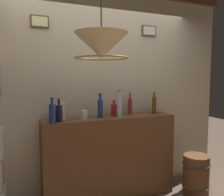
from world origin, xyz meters
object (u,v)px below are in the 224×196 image
object	(u,v)px
liquor_bottle_amaro	(119,107)
liquor_bottle_scotch	(52,113)
liquor_bottle_tequila	(59,113)
glass_tumbler_rocks	(84,114)
liquor_bottle_vermouth	(100,108)
liquor_bottle_gin	(130,106)
wooden_barrel	(196,175)
liquor_bottle_vodka	(154,105)
pendant_lamp	(101,46)
liquor_bottle_rye	(114,110)
liquor_bottle_whiskey	(62,111)

from	to	relation	value
liquor_bottle_amaro	liquor_bottle_scotch	size ratio (longest dim) A/B	1.12
liquor_bottle_tequila	glass_tumbler_rocks	xyz separation A→B (m)	(0.32, 0.07, -0.05)
liquor_bottle_vermouth	liquor_bottle_gin	distance (m)	0.48
liquor_bottle_scotch	wooden_barrel	world-z (taller)	liquor_bottle_scotch
liquor_bottle_vodka	pendant_lamp	bearing A→B (deg)	-145.06
liquor_bottle_rye	glass_tumbler_rocks	size ratio (longest dim) A/B	1.92
liquor_bottle_whiskey	wooden_barrel	size ratio (longest dim) A/B	0.47
liquor_bottle_scotch	liquor_bottle_gin	bearing A→B (deg)	12.21
liquor_bottle_whiskey	liquor_bottle_vodka	bearing A→B (deg)	-2.97
liquor_bottle_scotch	pendant_lamp	xyz separation A→B (m)	(0.37, -0.58, 0.67)
liquor_bottle_rye	glass_tumbler_rocks	xyz separation A→B (m)	(-0.42, -0.07, -0.03)
liquor_bottle_tequila	liquor_bottle_amaro	xyz separation A→B (m)	(0.76, -0.01, 0.04)
liquor_bottle_vermouth	pendant_lamp	distance (m)	1.00
liquor_bottle_gin	pendant_lamp	size ratio (longest dim) A/B	0.46
pendant_lamp	wooden_barrel	xyz separation A→B (m)	(1.50, 0.38, -1.61)
glass_tumbler_rocks	wooden_barrel	world-z (taller)	glass_tumbler_rocks
liquor_bottle_tequila	liquor_bottle_scotch	distance (m)	0.11
liquor_bottle_vodka	liquor_bottle_amaro	xyz separation A→B (m)	(-0.56, -0.08, 0.01)
liquor_bottle_vodka	glass_tumbler_rocks	size ratio (longest dim) A/B	2.88
liquor_bottle_whiskey	glass_tumbler_rocks	xyz separation A→B (m)	(0.25, -0.07, -0.05)
liquor_bottle_scotch	wooden_barrel	bearing A→B (deg)	-6.27
liquor_bottle_tequila	liquor_bottle_whiskey	bearing A→B (deg)	65.57
wooden_barrel	liquor_bottle_tequila	bearing A→B (deg)	171.21
liquor_bottle_tequila	liquor_bottle_scotch	world-z (taller)	liquor_bottle_scotch
liquor_bottle_amaro	wooden_barrel	distance (m)	1.43
liquor_bottle_vermouth	liquor_bottle_rye	xyz separation A→B (m)	(0.22, 0.08, -0.04)
liquor_bottle_tequila	liquor_bottle_gin	size ratio (longest dim) A/B	0.91
liquor_bottle_vermouth	liquor_bottle_rye	world-z (taller)	liquor_bottle_vermouth
liquor_bottle_vodka	liquor_bottle_rye	bearing A→B (deg)	173.75
liquor_bottle_amaro	pendant_lamp	bearing A→B (deg)	-126.39
liquor_bottle_whiskey	glass_tumbler_rocks	bearing A→B (deg)	-14.87
liquor_bottle_rye	liquor_bottle_whiskey	world-z (taller)	liquor_bottle_whiskey
liquor_bottle_tequila	liquor_bottle_vodka	distance (m)	1.32
liquor_bottle_tequila	wooden_barrel	distance (m)	2.03
liquor_bottle_vodka	glass_tumbler_rocks	xyz separation A→B (m)	(-1.00, -0.00, -0.07)
liquor_bottle_vermouth	wooden_barrel	distance (m)	1.61
liquor_bottle_tequila	pendant_lamp	size ratio (longest dim) A/B	0.42
liquor_bottle_gin	liquor_bottle_whiskey	bearing A→B (deg)	-178.46
liquor_bottle_whiskey	glass_tumbler_rocks	size ratio (longest dim) A/B	2.38
liquor_bottle_vermouth	wooden_barrel	world-z (taller)	liquor_bottle_vermouth
liquor_bottle_rye	pendant_lamp	world-z (taller)	pendant_lamp
liquor_bottle_vermouth	liquor_bottle_tequila	bearing A→B (deg)	-173.91
liquor_bottle_rye	liquor_bottle_scotch	world-z (taller)	liquor_bottle_scotch
wooden_barrel	liquor_bottle_rye	bearing A→B (deg)	158.50
liquor_bottle_amaro	liquor_bottle_vodka	bearing A→B (deg)	8.43
liquor_bottle_tequila	liquor_bottle_vermouth	bearing A→B (deg)	6.09
liquor_bottle_gin	wooden_barrel	world-z (taller)	liquor_bottle_gin
liquor_bottle_rye	wooden_barrel	xyz separation A→B (m)	(1.04, -0.41, -0.90)
liquor_bottle_amaro	liquor_bottle_scotch	distance (m)	0.84
liquor_bottle_rye	glass_tumbler_rocks	world-z (taller)	liquor_bottle_rye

